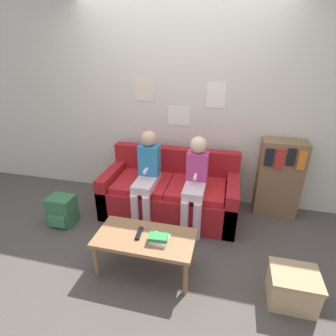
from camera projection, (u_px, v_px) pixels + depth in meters
name	position (u px, v px, depth m)	size (l,w,h in m)	color
ground_plane	(160.00, 235.00, 3.00)	(10.00, 10.00, 0.00)	#4C4742
wall_back	(180.00, 104.00, 3.33)	(8.00, 0.06, 2.60)	beige
couch	(171.00, 193.00, 3.33)	(1.65, 0.78, 0.78)	maroon
coffee_table	(145.00, 241.00, 2.42)	(0.92, 0.46, 0.38)	#8E6642
person_left	(147.00, 173.00, 3.09)	(0.24, 0.54, 1.09)	silver
person_right	(196.00, 179.00, 2.96)	(0.24, 0.54, 1.07)	silver
tv_remote	(139.00, 233.00, 2.43)	(0.06, 0.17, 0.02)	black
book_stack	(159.00, 239.00, 2.32)	(0.19, 0.17, 0.07)	silver
bookshelf	(279.00, 178.00, 3.23)	(0.51, 0.29, 0.98)	brown
storage_box	(292.00, 288.00, 2.17)	(0.39, 0.33, 0.31)	tan
backpack	(62.00, 211.00, 3.14)	(0.30, 0.26, 0.36)	#336B42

